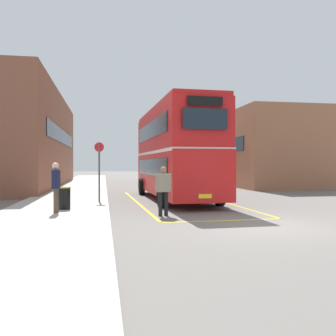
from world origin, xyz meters
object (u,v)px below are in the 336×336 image
Objects in this scene: double_decker_bus at (175,152)px; bus_stop_sign at (99,166)px; pedestrian_waiting_near at (56,183)px; litter_bin at (64,198)px; single_deck_bus at (177,166)px; pedestrian_boarding at (163,187)px.

double_decker_bus is 4.24m from bus_stop_sign.
pedestrian_waiting_near is 1.22m from litter_bin.
single_deck_bus reaches higher than pedestrian_boarding.
pedestrian_waiting_near reaches higher than litter_bin.
bus_stop_sign is at bearing -158.30° from double_decker_bus.
pedestrian_waiting_near is at bearing -111.11° from single_deck_bus.
pedestrian_boarding is 1.00× the size of pedestrian_waiting_near.
pedestrian_boarding is 5.00m from bus_stop_sign.
bus_stop_sign reaches higher than pedestrian_boarding.
pedestrian_boarding is 3.80m from pedestrian_waiting_near.
double_decker_bus is 18.39m from single_deck_bus.
pedestrian_waiting_near is (-9.05, -23.44, -0.46)m from single_deck_bus.
pedestrian_boarding reaches higher than litter_bin.
single_deck_bus is at bearing 68.37° from litter_bin.
bus_stop_sign is at bearing 69.61° from pedestrian_waiting_near.
bus_stop_sign reaches higher than litter_bin.
double_decker_bus is 7.75m from pedestrian_waiting_near.
pedestrian_waiting_near is at bearing 173.02° from pedestrian_boarding.
pedestrian_boarding is at bearing -62.14° from bus_stop_sign.
single_deck_bus reaches higher than litter_bin.
pedestrian_waiting_near is at bearing -110.39° from bus_stop_sign.
double_decker_bus is at bearing 45.65° from pedestrian_waiting_near.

